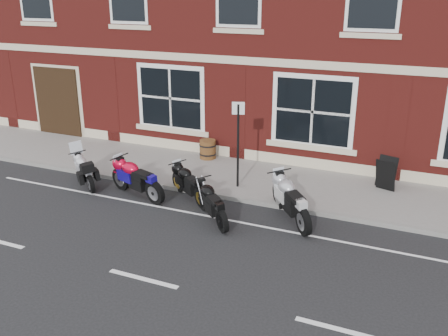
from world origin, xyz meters
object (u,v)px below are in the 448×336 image
(moto_sport_red, at_px, (137,177))
(moto_sport_black, at_px, (190,182))
(moto_naked_black, at_px, (212,201))
(barrel_planter, at_px, (208,149))
(moto_sport_silver, at_px, (292,198))
(moto_touring_silver, at_px, (85,169))
(parking_sign, at_px, (238,139))
(a_board_sign, at_px, (386,174))

(moto_sport_red, distance_m, moto_sport_black, 1.52)
(moto_naked_black, bearing_deg, barrel_planter, 71.45)
(moto_sport_black, bearing_deg, moto_naked_black, -94.96)
(moto_sport_silver, bearing_deg, moto_naked_black, 165.13)
(moto_naked_black, distance_m, barrel_planter, 4.51)
(barrel_planter, bearing_deg, moto_touring_silver, -125.94)
(moto_sport_red, distance_m, parking_sign, 3.04)
(moto_naked_black, distance_m, a_board_sign, 5.23)
(moto_touring_silver, bearing_deg, moto_naked_black, -59.46)
(moto_sport_silver, height_order, barrel_planter, moto_sport_silver)
(barrel_planter, distance_m, parking_sign, 2.93)
(moto_sport_black, bearing_deg, moto_sport_silver, -57.93)
(moto_sport_red, relative_size, moto_sport_black, 1.27)
(moto_sport_red, relative_size, a_board_sign, 2.29)
(a_board_sign, relative_size, parking_sign, 0.37)
(moto_naked_black, xyz_separation_m, parking_sign, (-0.15, 2.07, 1.05))
(moto_touring_silver, height_order, barrel_planter, moto_touring_silver)
(moto_touring_silver, bearing_deg, moto_sport_red, -54.42)
(a_board_sign, relative_size, barrel_planter, 1.46)
(moto_sport_black, height_order, parking_sign, parking_sign)
(moto_sport_black, distance_m, parking_sign, 1.83)
(moto_sport_red, xyz_separation_m, moto_naked_black, (2.59, -0.55, -0.06))
(moto_sport_silver, relative_size, barrel_planter, 2.98)
(barrel_planter, relative_size, parking_sign, 0.25)
(moto_sport_silver, distance_m, parking_sign, 2.56)
(moto_sport_red, xyz_separation_m, moto_sport_silver, (4.43, 0.24, 0.03))
(moto_sport_black, bearing_deg, parking_sign, -5.90)
(moto_naked_black, height_order, a_board_sign, a_board_sign)
(moto_sport_red, relative_size, moto_sport_silver, 1.12)
(moto_sport_silver, height_order, moto_naked_black, moto_sport_silver)
(moto_sport_red, height_order, moto_sport_silver, moto_sport_silver)
(moto_touring_silver, height_order, a_board_sign, moto_touring_silver)
(moto_sport_red, bearing_deg, a_board_sign, -45.23)
(a_board_sign, bearing_deg, moto_sport_silver, -107.78)
(barrel_planter, bearing_deg, parking_sign, -45.98)
(moto_sport_black, bearing_deg, moto_touring_silver, 129.97)
(moto_sport_red, height_order, moto_sport_black, moto_sport_red)
(moto_touring_silver, xyz_separation_m, moto_sport_black, (3.35, 0.29, 0.01))
(moto_sport_silver, distance_m, a_board_sign, 3.42)
(a_board_sign, distance_m, parking_sign, 4.35)
(moto_sport_red, height_order, parking_sign, parking_sign)
(moto_sport_silver, relative_size, moto_naked_black, 1.26)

